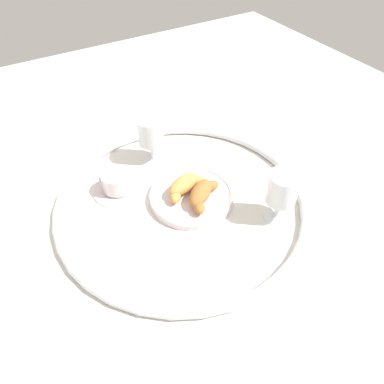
{
  "coord_description": "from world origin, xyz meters",
  "views": [
    {
      "loc": [
        0.32,
        0.58,
        0.7
      ],
      "look_at": [
        -0.03,
        0.0,
        0.03
      ],
      "focal_mm": 33.51,
      "sensor_mm": 36.0,
      "label": 1
    }
  ],
  "objects_px": {
    "juice_glass_left": "(282,189)",
    "sugar_packet": "(141,232)",
    "pastry_plate": "(192,197)",
    "coffee_cup_near": "(116,183)",
    "croissant_large": "(184,185)",
    "croissant_small": "(202,194)",
    "juice_glass_right": "(151,134)"
  },
  "relations": [
    {
      "from": "pastry_plate",
      "to": "croissant_large",
      "type": "distance_m",
      "value": 0.04
    },
    {
      "from": "juice_glass_right",
      "to": "coffee_cup_near",
      "type": "bearing_deg",
      "value": 26.99
    },
    {
      "from": "croissant_large",
      "to": "juice_glass_right",
      "type": "bearing_deg",
      "value": -89.9
    },
    {
      "from": "juice_glass_right",
      "to": "sugar_packet",
      "type": "height_order",
      "value": "juice_glass_right"
    },
    {
      "from": "sugar_packet",
      "to": "pastry_plate",
      "type": "bearing_deg",
      "value": -137.08
    },
    {
      "from": "pastry_plate",
      "to": "sugar_packet",
      "type": "bearing_deg",
      "value": 11.61
    },
    {
      "from": "pastry_plate",
      "to": "coffee_cup_near",
      "type": "relative_size",
      "value": 1.67
    },
    {
      "from": "pastry_plate",
      "to": "croissant_small",
      "type": "bearing_deg",
      "value": 115.52
    },
    {
      "from": "croissant_large",
      "to": "juice_glass_left",
      "type": "distance_m",
      "value": 0.25
    },
    {
      "from": "pastry_plate",
      "to": "coffee_cup_near",
      "type": "bearing_deg",
      "value": -41.17
    },
    {
      "from": "croissant_small",
      "to": "coffee_cup_near",
      "type": "bearing_deg",
      "value": -44.08
    },
    {
      "from": "coffee_cup_near",
      "to": "sugar_packet",
      "type": "height_order",
      "value": "coffee_cup_near"
    },
    {
      "from": "coffee_cup_near",
      "to": "croissant_large",
      "type": "bearing_deg",
      "value": 141.8
    },
    {
      "from": "croissant_large",
      "to": "juice_glass_left",
      "type": "xyz_separation_m",
      "value": [
        -0.17,
        0.18,
        0.05
      ]
    },
    {
      "from": "pastry_plate",
      "to": "croissant_large",
      "type": "bearing_deg",
      "value": -64.67
    },
    {
      "from": "pastry_plate",
      "to": "sugar_packet",
      "type": "distance_m",
      "value": 0.17
    },
    {
      "from": "pastry_plate",
      "to": "sugar_packet",
      "type": "xyz_separation_m",
      "value": [
        0.17,
        0.03,
        -0.01
      ]
    },
    {
      "from": "pastry_plate",
      "to": "coffee_cup_near",
      "type": "height_order",
      "value": "coffee_cup_near"
    },
    {
      "from": "croissant_large",
      "to": "sugar_packet",
      "type": "distance_m",
      "value": 0.17
    },
    {
      "from": "croissant_large",
      "to": "sugar_packet",
      "type": "height_order",
      "value": "croissant_large"
    },
    {
      "from": "pastry_plate",
      "to": "croissant_small",
      "type": "distance_m",
      "value": 0.04
    },
    {
      "from": "croissant_large",
      "to": "pastry_plate",
      "type": "bearing_deg",
      "value": 115.33
    },
    {
      "from": "coffee_cup_near",
      "to": "juice_glass_right",
      "type": "xyz_separation_m",
      "value": [
        -0.15,
        -0.08,
        0.07
      ]
    },
    {
      "from": "juice_glass_left",
      "to": "croissant_small",
      "type": "bearing_deg",
      "value": -42.99
    },
    {
      "from": "croissant_small",
      "to": "sugar_packet",
      "type": "bearing_deg",
      "value": 2.12
    },
    {
      "from": "croissant_small",
      "to": "coffee_cup_near",
      "type": "relative_size",
      "value": 0.88
    },
    {
      "from": "croissant_large",
      "to": "juice_glass_right",
      "type": "xyz_separation_m",
      "value": [
        0.0,
        -0.19,
        0.05
      ]
    },
    {
      "from": "croissant_small",
      "to": "juice_glass_right",
      "type": "height_order",
      "value": "juice_glass_right"
    },
    {
      "from": "juice_glass_left",
      "to": "sugar_packet",
      "type": "bearing_deg",
      "value": -21.47
    },
    {
      "from": "croissant_large",
      "to": "coffee_cup_near",
      "type": "height_order",
      "value": "croissant_large"
    },
    {
      "from": "pastry_plate",
      "to": "juice_glass_left",
      "type": "bearing_deg",
      "value": 134.16
    },
    {
      "from": "pastry_plate",
      "to": "juice_glass_left",
      "type": "relative_size",
      "value": 1.62
    }
  ]
}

